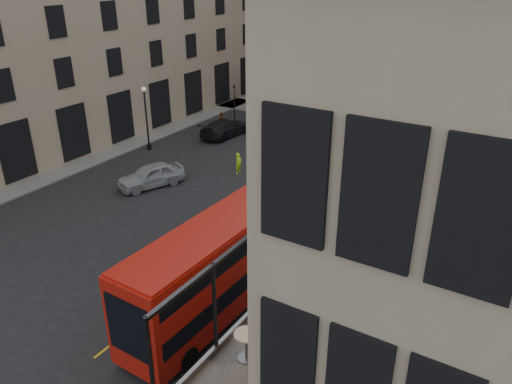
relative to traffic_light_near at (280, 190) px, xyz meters
The scene contains 30 objects.
ground 12.28m from the traffic_light_near, 85.24° to the right, with size 140.00×140.00×0.00m, color black.
host_building_main 17.11m from the traffic_light_near, 47.61° to the right, with size 7.26×11.40×15.10m.
host_frontage 14.15m from the traffic_light_near, 57.99° to the right, with size 3.00×11.00×4.50m, color tan.
cafe_floor 14.31m from the traffic_light_near, 57.99° to the right, with size 3.00×10.00×0.10m, color slate.
building_left 28.61m from the traffic_light_near, 162.87° to the left, with size 14.60×50.60×22.00m.
gateway 36.87m from the traffic_light_near, 96.34° to the left, with size 35.00×10.60×18.00m.
pavement_far 26.58m from the traffic_light_near, 100.89° to the left, with size 40.00×12.00×0.12m, color slate.
pavement_left 21.13m from the traffic_light_near, behind, with size 8.00×48.00×0.12m, color slate.
traffic_light_near is the anchor object (origin of this frame).
traffic_light_far 21.26m from the traffic_light_near, 131.19° to the left, with size 0.16×0.20×3.80m.
street_lamp_a 17.09m from the traffic_light_near, 159.44° to the left, with size 0.36×0.36×5.33m.
street_lamp_b 22.56m from the traffic_light_near, 102.80° to the left, with size 0.36×0.36×5.33m.
bus_near 8.11m from the traffic_light_near, 79.35° to the right, with size 2.82×11.25×4.47m.
bus_far 26.77m from the traffic_light_near, 116.47° to the left, with size 2.77×10.33×4.09m.
car_a 10.78m from the traffic_light_near, behind, with size 1.91×4.75×1.62m, color #9DA1A5.
car_b 14.54m from the traffic_light_near, 114.35° to the left, with size 1.68×4.82×1.59m, color #A90A0A.
car_c 17.64m from the traffic_light_near, 135.45° to the left, with size 2.19×5.38×1.56m, color black.
bicycle 2.98m from the traffic_light_near, 169.94° to the right, with size 0.54×1.55×0.81m, color gray.
cyclist 8.85m from the traffic_light_near, 139.81° to the left, with size 0.59×0.39×1.62m, color #C4FF1A.
pedestrian_a 26.96m from the traffic_light_near, 117.12° to the left, with size 0.76×0.59×1.55m, color gray.
pedestrian_b 28.72m from the traffic_light_near, 103.51° to the left, with size 1.09×0.63×1.69m, color gray.
pedestrian_c 21.68m from the traffic_light_near, 102.02° to the left, with size 0.92×0.38×1.57m, color gray.
pedestrian_d 22.67m from the traffic_light_near, 72.30° to the left, with size 0.95×0.62×1.95m, color gray.
pedestrian_e 19.89m from the traffic_light_near, 135.45° to the left, with size 0.57×0.37×1.56m, color gray.
cafe_table_near 16.11m from the traffic_light_near, 64.31° to the right, with size 0.69×0.69×0.86m.
cafe_table_mid 14.31m from the traffic_light_near, 60.07° to the right, with size 0.66×0.66×0.82m.
cafe_table_far 11.68m from the traffic_light_near, 55.60° to the right, with size 0.66×0.66×0.82m.
cafe_chair_b 15.55m from the traffic_light_near, 56.14° to the right, with size 0.43×0.43×0.81m.
cafe_chair_c 14.95m from the traffic_light_near, 56.71° to the right, with size 0.45×0.45×0.76m.
cafe_chair_d 11.87m from the traffic_light_near, 43.48° to the right, with size 0.43×0.43×0.81m.
Camera 1 is at (11.66, -11.15, 14.61)m, focal length 35.00 mm.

